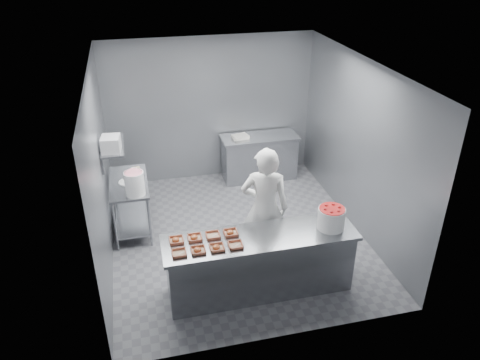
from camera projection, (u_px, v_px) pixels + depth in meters
name	position (u px, v px, depth m)	size (l,w,h in m)	color
floor	(237.00, 235.00, 7.73)	(4.50, 4.50, 0.00)	#4C4C51
ceiling	(237.00, 67.00, 6.41)	(4.50, 4.50, 0.00)	white
wall_back	(210.00, 110.00, 9.00)	(4.00, 0.04, 2.80)	slate
wall_left	(100.00, 173.00, 6.66)	(0.04, 4.50, 2.80)	slate
wall_right	(358.00, 146.00, 7.48)	(0.04, 4.50, 2.80)	slate
service_counter	(260.00, 263.00, 6.36)	(2.60, 0.70, 0.90)	slate
prep_table	(130.00, 198.00, 7.63)	(0.60, 1.20, 0.90)	slate
back_counter	(259.00, 157.00, 9.33)	(1.50, 0.60, 0.90)	slate
wall_shelf	(112.00, 146.00, 7.14)	(0.35, 0.90, 0.03)	slate
tray_0	(179.00, 253.00, 5.80)	(0.19, 0.18, 0.04)	tan
tray_1	(198.00, 250.00, 5.85)	(0.19, 0.18, 0.06)	tan
tray_2	(217.00, 247.00, 5.90)	(0.19, 0.18, 0.06)	tan
tray_3	(236.00, 245.00, 5.95)	(0.19, 0.18, 0.04)	tan
tray_4	(176.00, 240.00, 6.04)	(0.19, 0.18, 0.06)	tan
tray_5	(195.00, 238.00, 6.08)	(0.19, 0.18, 0.06)	tan
tray_6	(213.00, 235.00, 6.14)	(0.19, 0.18, 0.04)	tan
tray_7	(231.00, 233.00, 6.18)	(0.19, 0.18, 0.06)	tan
worker	(265.00, 208.00, 6.69)	(0.69, 0.45, 1.88)	white
strawberry_tub	(331.00, 217.00, 6.25)	(0.37, 0.37, 0.30)	white
glaze_bucket	(135.00, 183.00, 7.03)	(0.31, 0.30, 0.46)	white
bucket_lid	(128.00, 182.00, 7.45)	(0.29, 0.29, 0.02)	white
rag	(136.00, 169.00, 7.87)	(0.13, 0.11, 0.02)	#CCB28C
appliance	(111.00, 144.00, 6.87)	(0.27, 0.30, 0.23)	gray
paper_stack	(240.00, 137.00, 9.03)	(0.30, 0.22, 0.06)	silver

